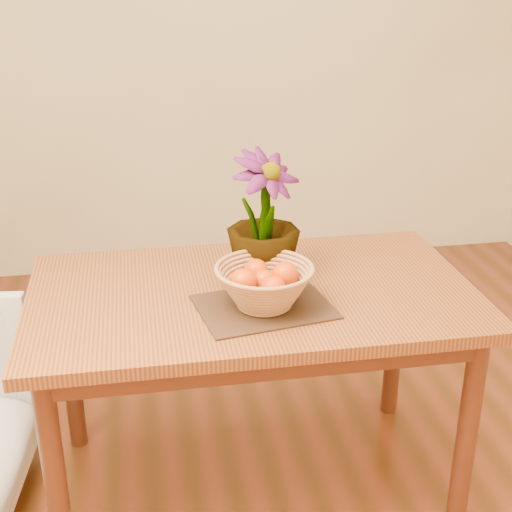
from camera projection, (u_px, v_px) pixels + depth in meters
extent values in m
cube|color=#FFEFC2|center=(191.00, 30.00, 3.77)|extent=(4.00, 0.02, 2.70)
cube|color=brown|center=(252.00, 295.00, 2.25)|extent=(1.40, 0.80, 0.04)
cube|color=#492011|center=(252.00, 312.00, 2.27)|extent=(1.28, 0.68, 0.08)
cylinder|color=#492011|center=(55.00, 481.00, 2.01)|extent=(0.06, 0.06, 0.71)
cylinder|color=#492011|center=(467.00, 434.00, 2.21)|extent=(0.06, 0.06, 0.71)
cylinder|color=#492011|center=(70.00, 362.00, 2.59)|extent=(0.06, 0.06, 0.71)
cylinder|color=#492011|center=(395.00, 334.00, 2.79)|extent=(0.06, 0.06, 0.71)
cube|color=#311E11|center=(264.00, 307.00, 2.13)|extent=(0.43, 0.35, 0.01)
cylinder|color=#B5794B|center=(264.00, 305.00, 2.13)|extent=(0.15, 0.15, 0.01)
sphere|color=#D53603|center=(264.00, 280.00, 2.10)|extent=(0.07, 0.07, 0.07)
sphere|color=#D53603|center=(285.00, 275.00, 2.12)|extent=(0.08, 0.08, 0.08)
sphere|color=#D53603|center=(256.00, 271.00, 2.15)|extent=(0.07, 0.07, 0.07)
sphere|color=#D53603|center=(243.00, 282.00, 2.07)|extent=(0.08, 0.08, 0.08)
sphere|color=#D53603|center=(273.00, 289.00, 2.04)|extent=(0.07, 0.07, 0.07)
imported|color=#164513|center=(263.00, 218.00, 2.24)|extent=(0.33, 0.33, 0.42)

